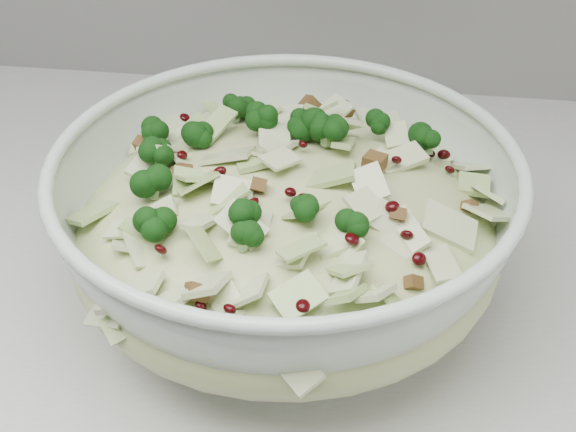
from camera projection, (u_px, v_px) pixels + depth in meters
name	position (u px, v px, depth m)	size (l,w,h in m)	color
mixing_bowl	(286.00, 231.00, 0.59)	(0.44, 0.44, 0.13)	silver
salad	(286.00, 206.00, 0.58)	(0.37, 0.37, 0.13)	#BEC486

